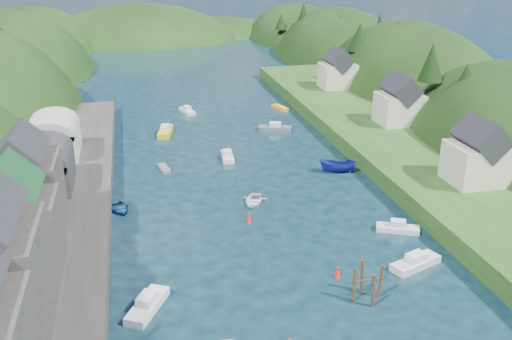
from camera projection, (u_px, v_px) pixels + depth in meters
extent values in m
plane|color=black|center=(227.00, 145.00, 92.89)|extent=(600.00, 600.00, 0.00)
ellipsoid|color=black|center=(13.00, 105.00, 148.65)|extent=(44.00, 75.56, 48.19)
ellipsoid|color=black|center=(34.00, 68.00, 186.23)|extent=(44.00, 75.56, 39.00)
ellipsoid|color=black|center=(406.00, 131.00, 127.79)|extent=(36.00, 75.56, 48.00)
ellipsoid|color=black|center=(339.00, 86.00, 166.64)|extent=(36.00, 75.56, 44.49)
ellipsoid|color=black|center=(298.00, 56.00, 204.27)|extent=(36.00, 75.56, 36.00)
ellipsoid|color=black|center=(142.00, 67.00, 203.57)|extent=(80.00, 60.00, 44.00)
ellipsoid|color=black|center=(216.00, 64.00, 219.05)|extent=(70.00, 56.00, 36.00)
cone|color=black|center=(0.00, 67.00, 109.08)|extent=(5.28, 5.28, 5.76)
cone|color=black|center=(0.00, 37.00, 123.67)|extent=(4.77, 4.77, 5.76)
cone|color=black|center=(25.00, 47.00, 129.12)|extent=(4.07, 4.07, 5.70)
cone|color=black|center=(24.00, 32.00, 144.67)|extent=(4.56, 4.56, 8.72)
cone|color=black|center=(25.00, 36.00, 152.53)|extent=(4.75, 4.75, 4.88)
cone|color=black|center=(37.00, 27.00, 161.33)|extent=(4.27, 4.27, 7.29)
cone|color=black|center=(465.00, 85.00, 88.99)|extent=(5.29, 5.29, 6.82)
cone|color=black|center=(432.00, 62.00, 92.79)|extent=(4.07, 4.07, 6.20)
cone|color=black|center=(417.00, 74.00, 106.96)|extent=(3.40, 3.40, 5.18)
cone|color=black|center=(397.00, 42.00, 120.71)|extent=(4.94, 4.94, 8.75)
cone|color=black|center=(360.00, 37.00, 123.04)|extent=(5.25, 5.25, 5.95)
cone|color=black|center=(379.00, 29.00, 132.37)|extent=(3.36, 3.36, 7.89)
cone|color=black|center=(340.00, 27.00, 149.61)|extent=(4.57, 4.57, 6.55)
cone|color=black|center=(338.00, 27.00, 159.26)|extent=(3.59, 3.59, 6.63)
cone|color=black|center=(303.00, 14.00, 166.78)|extent=(4.14, 4.14, 6.36)
cone|color=black|center=(281.00, 22.00, 180.01)|extent=(3.83, 3.83, 4.90)
cube|color=#2D2B28|center=(52.00, 241.00, 60.41)|extent=(12.00, 110.00, 2.00)
cube|color=#2D2B28|center=(12.00, 241.00, 51.09)|extent=(8.00, 9.00, 7.00)
cube|color=#1E592D|center=(4.00, 195.00, 49.46)|extent=(5.88, 9.36, 5.88)
cube|color=#2D2B28|center=(26.00, 196.00, 59.08)|extent=(7.00, 8.00, 8.00)
cube|color=black|center=(19.00, 152.00, 57.32)|extent=(5.15, 8.32, 5.15)
cube|color=#2D2D30|center=(43.00, 172.00, 70.72)|extent=(7.00, 9.00, 4.00)
cylinder|color=#2D2D30|center=(41.00, 157.00, 69.99)|extent=(7.00, 9.00, 7.00)
cube|color=#B2B2A8|center=(53.00, 142.00, 81.62)|extent=(7.00, 9.00, 4.00)
cylinder|color=#B2B2A8|center=(52.00, 129.00, 80.89)|extent=(7.00, 9.00, 7.00)
cube|color=#234719|center=(396.00, 147.00, 88.43)|extent=(16.00, 120.00, 2.40)
cube|color=beige|center=(477.00, 163.00, 71.13)|extent=(7.00, 6.00, 5.00)
cube|color=black|center=(481.00, 138.00, 69.91)|extent=(5.15, 6.24, 5.15)
cube|color=beige|center=(399.00, 109.00, 95.16)|extent=(7.00, 6.00, 5.00)
cube|color=black|center=(401.00, 89.00, 93.94)|extent=(5.15, 6.24, 5.15)
cube|color=beige|center=(337.00, 76.00, 119.50)|extent=(7.00, 6.00, 5.00)
cube|color=black|center=(338.00, 60.00, 118.28)|extent=(5.15, 6.24, 5.15)
cylinder|color=#382314|center=(380.00, 284.00, 52.01)|extent=(0.32, 0.32, 3.94)
cylinder|color=#382314|center=(362.00, 279.00, 52.89)|extent=(0.32, 0.32, 3.94)
cylinder|color=#382314|center=(354.00, 288.00, 51.50)|extent=(0.32, 0.32, 3.94)
cylinder|color=#382314|center=(373.00, 294.00, 50.61)|extent=(0.32, 0.32, 3.94)
cylinder|color=#382314|center=(368.00, 280.00, 51.52)|extent=(3.01, 0.16, 0.16)
cone|color=red|center=(338.00, 273.00, 55.58)|extent=(0.70, 0.70, 0.90)
sphere|color=red|center=(338.00, 268.00, 55.40)|extent=(0.30, 0.30, 0.30)
cone|color=red|center=(249.00, 219.00, 66.65)|extent=(0.70, 0.70, 0.90)
sphere|color=red|center=(249.00, 215.00, 66.47)|extent=(0.30, 0.30, 0.30)
cube|color=gold|center=(165.00, 132.00, 98.26)|extent=(3.21, 6.50, 0.87)
cube|color=silver|center=(165.00, 127.00, 97.96)|extent=(1.83, 2.41, 0.70)
cube|color=silver|center=(228.00, 157.00, 86.67)|extent=(2.03, 5.05, 0.69)
cube|color=silver|center=(227.00, 152.00, 86.40)|extent=(1.28, 1.81, 0.70)
imported|color=navy|center=(337.00, 167.00, 81.24)|extent=(5.58, 3.36, 2.02)
cube|color=orange|center=(280.00, 108.00, 113.26)|extent=(2.77, 4.62, 0.61)
cube|color=silver|center=(187.00, 111.00, 110.66)|extent=(2.95, 5.24, 0.70)
cube|color=silver|center=(187.00, 108.00, 110.40)|extent=(1.59, 1.99, 0.70)
cube|color=silver|center=(147.00, 306.00, 50.58)|extent=(4.28, 5.88, 0.79)
cube|color=silver|center=(147.00, 298.00, 50.30)|extent=(2.08, 2.36, 0.70)
cube|color=silver|center=(398.00, 229.00, 64.56)|extent=(4.98, 3.39, 0.67)
cube|color=silver|center=(398.00, 223.00, 64.30)|extent=(1.97, 1.69, 0.70)
imported|color=navy|center=(120.00, 208.00, 69.66)|extent=(3.89, 4.72, 0.85)
cube|color=slate|center=(164.00, 168.00, 82.38)|extent=(1.79, 3.68, 0.49)
imported|color=white|center=(254.00, 201.00, 71.62)|extent=(4.49, 5.24, 0.92)
cube|color=silver|center=(415.00, 263.00, 57.39)|extent=(5.91, 3.77, 0.79)
cube|color=silver|center=(416.00, 257.00, 57.10)|extent=(2.30, 1.92, 0.70)
cube|color=#575C64|center=(275.00, 129.00, 99.97)|extent=(5.98, 3.51, 0.80)
cube|color=silver|center=(275.00, 124.00, 99.68)|extent=(2.29, 1.85, 0.70)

